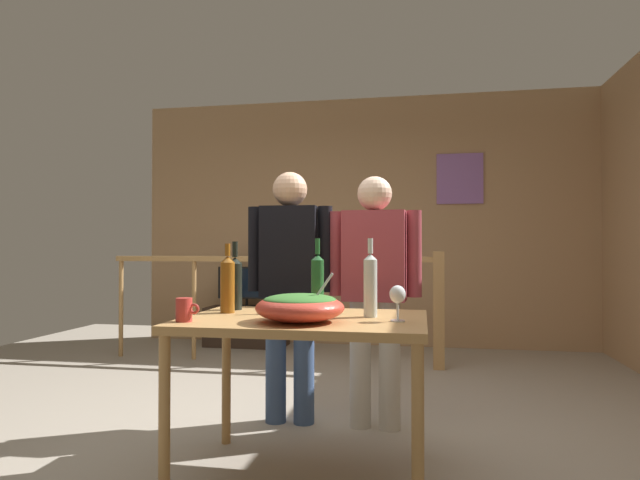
% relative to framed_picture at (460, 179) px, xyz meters
% --- Properties ---
extents(ground_plane, '(7.95, 7.95, 0.00)m').
position_rel_framed_picture_xyz_m(ground_plane, '(-1.08, -3.00, -1.86)').
color(ground_plane, '#9E9384').
extents(back_wall, '(5.17, 0.10, 2.81)m').
position_rel_framed_picture_xyz_m(back_wall, '(-1.08, 0.06, -0.46)').
color(back_wall, tan).
rests_on(back_wall, ground_plane).
extents(framed_picture, '(0.50, 0.03, 0.55)m').
position_rel_framed_picture_xyz_m(framed_picture, '(0.00, 0.00, 0.00)').
color(framed_picture, '#9262AF').
extents(stair_railing, '(3.24, 0.10, 1.07)m').
position_rel_framed_picture_xyz_m(stair_railing, '(-1.30, -1.09, -1.18)').
color(stair_railing, '#B2844C').
rests_on(stair_railing, ground_plane).
extents(tv_console, '(0.90, 0.40, 0.43)m').
position_rel_framed_picture_xyz_m(tv_console, '(-2.35, -0.29, -1.64)').
color(tv_console, '#38281E').
rests_on(tv_console, ground_plane).
extents(flat_screen_tv, '(0.63, 0.12, 0.45)m').
position_rel_framed_picture_xyz_m(flat_screen_tv, '(-2.35, -0.32, -1.16)').
color(flat_screen_tv, black).
rests_on(flat_screen_tv, tv_console).
extents(serving_table, '(1.15, 0.83, 0.77)m').
position_rel_framed_picture_xyz_m(serving_table, '(-0.96, -3.59, -1.18)').
color(serving_table, '#B2844C').
rests_on(serving_table, ground_plane).
extents(salad_bowl, '(0.40, 0.40, 0.22)m').
position_rel_framed_picture_xyz_m(salad_bowl, '(-0.95, -3.76, -1.02)').
color(salad_bowl, '#CC3D2D').
rests_on(salad_bowl, serving_table).
extents(wine_glass, '(0.07, 0.07, 0.16)m').
position_rel_framed_picture_xyz_m(wine_glass, '(-0.52, -3.67, -0.98)').
color(wine_glass, silver).
rests_on(wine_glass, serving_table).
extents(wine_bottle_clear, '(0.07, 0.07, 0.38)m').
position_rel_framed_picture_xyz_m(wine_bottle_clear, '(-0.66, -3.53, -0.94)').
color(wine_bottle_clear, silver).
rests_on(wine_bottle_clear, serving_table).
extents(wine_bottle_green, '(0.07, 0.07, 0.38)m').
position_rel_framed_picture_xyz_m(wine_bottle_green, '(-0.94, -3.38, -0.94)').
color(wine_bottle_green, '#1E5628').
rests_on(wine_bottle_green, serving_table).
extents(wine_bottle_dark, '(0.08, 0.08, 0.37)m').
position_rel_framed_picture_xyz_m(wine_bottle_dark, '(-1.40, -3.35, -0.95)').
color(wine_bottle_dark, black).
rests_on(wine_bottle_dark, serving_table).
extents(wine_bottle_amber, '(0.07, 0.07, 0.35)m').
position_rel_framed_picture_xyz_m(wine_bottle_amber, '(-1.39, -3.50, -0.94)').
color(wine_bottle_amber, brown).
rests_on(wine_bottle_amber, serving_table).
extents(mug_red, '(0.11, 0.07, 0.11)m').
position_rel_framed_picture_xyz_m(mug_red, '(-1.46, -3.85, -1.04)').
color(mug_red, '#B7332D').
rests_on(mug_red, serving_table).
extents(person_standing_left, '(0.54, 0.24, 1.58)m').
position_rel_framed_picture_xyz_m(person_standing_left, '(-1.23, -2.81, -0.94)').
color(person_standing_left, '#3D5684').
rests_on(person_standing_left, ground_plane).
extents(person_standing_right, '(0.57, 0.24, 1.54)m').
position_rel_framed_picture_xyz_m(person_standing_right, '(-0.70, -2.81, -0.96)').
color(person_standing_right, beige).
rests_on(person_standing_right, ground_plane).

